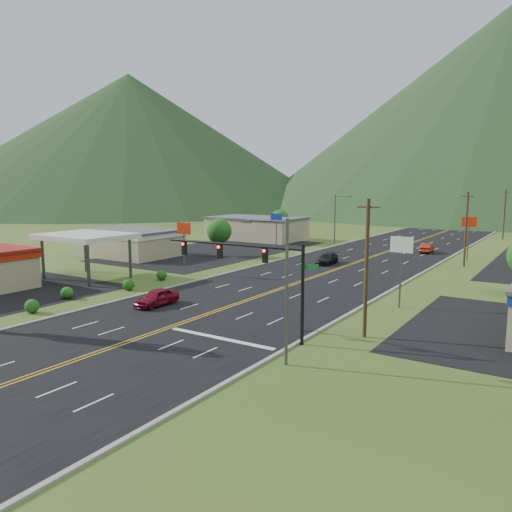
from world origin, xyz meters
The scene contains 22 objects.
ground centered at (0.00, 0.00, 0.00)m, with size 500.00×500.00×0.00m, color #314217.
road centered at (0.00, 0.00, 0.00)m, with size 20.00×460.00×0.04m, color black.
curb_east centered at (10.15, 0.00, 0.00)m, with size 0.30×460.00×0.14m, color gray.
traffic_signal centered at (6.48, 14.00, 5.33)m, with size 13.10×0.43×7.00m.
streetlight_east centered at (11.18, 10.00, 5.18)m, with size 3.28×0.25×9.00m.
streetlight_west centered at (-11.68, 70.00, 5.18)m, with size 3.28×0.25×9.00m.
gas_canopy centered at (-22.00, 22.00, 4.87)m, with size 10.00×8.00×5.30m.
building_west_mid centered at (-32.00, 38.00, 2.27)m, with size 14.40×10.40×4.10m.
building_west_far centered at (-28.00, 68.00, 2.26)m, with size 18.40×11.40×4.50m.
pole_sign_west_a centered at (-14.00, 30.00, 5.05)m, with size 2.00×0.18×6.40m.
pole_sign_west_b centered at (-14.00, 52.00, 5.05)m, with size 2.00×0.18×6.40m.
pole_sign_east_a centered at (13.00, 28.00, 5.05)m, with size 2.00×0.18×6.40m.
pole_sign_east_b centered at (13.00, 60.00, 5.05)m, with size 2.00×0.18×6.40m.
tree_west_a centered at (-20.00, 45.00, 3.89)m, with size 3.84×3.84×5.82m.
tree_west_b centered at (-25.00, 72.00, 3.89)m, with size 3.84×3.84×5.82m.
utility_pole_a centered at (13.50, 18.00, 5.13)m, with size 1.60×0.28×10.00m.
utility_pole_b centered at (13.50, 55.00, 5.13)m, with size 1.60×0.28×10.00m.
utility_pole_c centered at (13.50, 95.00, 5.13)m, with size 1.60×0.28×10.00m.
mountain_nw centered at (-148.49, 148.49, 30.00)m, with size 190.00×190.00×60.00m, color #1B3217.
car_red_near centered at (-5.73, 16.63, 0.77)m, with size 1.82×4.53×1.54m, color maroon.
car_dark_mid centered at (-2.83, 46.99, 0.72)m, with size 2.02×4.98×1.44m, color black.
car_red_far centered at (5.79, 66.26, 0.75)m, with size 1.60×4.58×1.51m, color maroon.
Camera 1 is at (25.86, -15.63, 11.00)m, focal length 35.00 mm.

